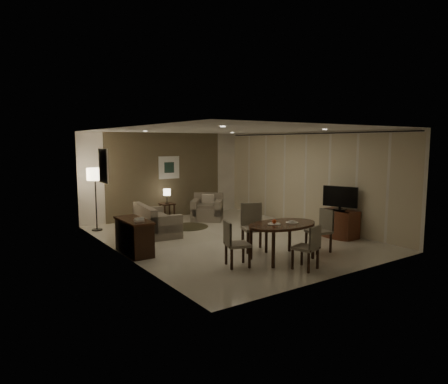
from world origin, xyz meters
TOP-DOWN VIEW (x-y plane):
  - room_shell at (0.00, 0.40)m, footprint 5.50×7.00m
  - taupe_accent at (0.00, 3.48)m, footprint 3.96×0.03m
  - curtain_wall at (2.68, 0.00)m, footprint 0.08×6.70m
  - curtain_rod at (2.68, 0.00)m, footprint 0.03×6.80m
  - art_back_frame at (0.10, 3.46)m, footprint 0.72×0.03m
  - art_back_canvas at (0.10, 3.44)m, footprint 0.34×0.01m
  - art_left_frame at (-2.72, 1.20)m, footprint 0.03×0.60m
  - art_left_canvas at (-2.71, 1.20)m, footprint 0.01×0.46m
  - downlight_nl at (-1.40, -1.80)m, footprint 0.10×0.10m
  - downlight_nr at (1.40, -1.80)m, footprint 0.10×0.10m
  - downlight_fl at (-1.40, 1.80)m, footprint 0.10×0.10m
  - downlight_fr at (1.40, 1.80)m, footprint 0.10×0.10m
  - console_desk at (-2.49, 0.00)m, footprint 0.48×1.20m
  - telephone at (-2.49, -0.30)m, footprint 0.20×0.14m
  - tv_cabinet at (2.40, -1.50)m, footprint 0.48×0.90m
  - flat_tv at (2.38, -1.50)m, footprint 0.36×0.85m
  - dining_table at (-0.13, -2.11)m, footprint 1.58×0.99m
  - chair_near at (-0.23, -2.85)m, footprint 0.50×0.50m
  - chair_far at (-0.21, -1.29)m, footprint 0.65×0.65m
  - chair_left at (-1.18, -1.99)m, footprint 0.54×0.54m
  - chair_right at (0.91, -2.15)m, footprint 0.51×0.51m
  - plate_a at (-0.31, -2.06)m, footprint 0.26×0.26m
  - plate_b at (0.09, -2.16)m, footprint 0.26×0.26m
  - fruit_apple at (-0.31, -2.06)m, footprint 0.09×0.09m
  - napkin at (0.09, -2.16)m, footprint 0.12×0.08m
  - round_rug at (-0.18, 1.77)m, footprint 1.16×1.16m
  - sofa at (-1.28, 1.45)m, footprint 1.73×1.01m
  - armchair at (0.81, 2.30)m, footprint 1.26×1.25m
  - side_table at (-0.18, 3.07)m, footprint 0.40×0.40m
  - table_lamp at (-0.18, 3.07)m, footprint 0.22×0.22m
  - floor_lamp at (-2.46, 2.78)m, footprint 0.43×0.43m

SIDE VIEW (x-z plane):
  - round_rug at x=-0.18m, z-range 0.00..0.01m
  - side_table at x=-0.18m, z-range 0.00..0.52m
  - tv_cabinet at x=2.40m, z-range 0.00..0.70m
  - dining_table at x=-0.13m, z-range 0.00..0.74m
  - console_desk at x=-2.49m, z-range 0.00..0.75m
  - sofa at x=-1.28m, z-range 0.00..0.77m
  - armchair at x=0.81m, z-range 0.00..0.81m
  - chair_near at x=-0.23m, z-range 0.00..0.85m
  - chair_left at x=-1.18m, z-range 0.00..0.89m
  - chair_right at x=0.91m, z-range 0.00..0.93m
  - chair_far at x=-0.21m, z-range 0.00..1.04m
  - plate_a at x=-0.31m, z-range 0.74..0.76m
  - plate_b at x=0.09m, z-range 0.74..0.76m
  - table_lamp at x=-0.18m, z-range 0.52..1.02m
  - napkin at x=0.09m, z-range 0.76..0.79m
  - telephone at x=-2.49m, z-range 0.76..0.85m
  - fruit_apple at x=-0.31m, z-range 0.76..0.85m
  - floor_lamp at x=-2.46m, z-range 0.00..1.71m
  - flat_tv at x=2.38m, z-range 0.72..1.32m
  - curtain_wall at x=2.68m, z-range 0.03..2.61m
  - taupe_accent at x=0.00m, z-range 0.00..2.70m
  - room_shell at x=0.00m, z-range 0.00..2.70m
  - art_back_frame at x=0.10m, z-range 1.24..1.96m
  - art_back_canvas at x=0.10m, z-range 1.43..1.77m
  - art_left_frame at x=-2.72m, z-range 1.45..2.25m
  - art_left_canvas at x=-2.71m, z-range 1.53..2.17m
  - curtain_rod at x=2.68m, z-range 2.62..2.66m
  - downlight_nl at x=-1.40m, z-range 2.68..2.69m
  - downlight_nr at x=1.40m, z-range 2.68..2.69m
  - downlight_fl at x=-1.40m, z-range 2.68..2.69m
  - downlight_fr at x=1.40m, z-range 2.68..2.69m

